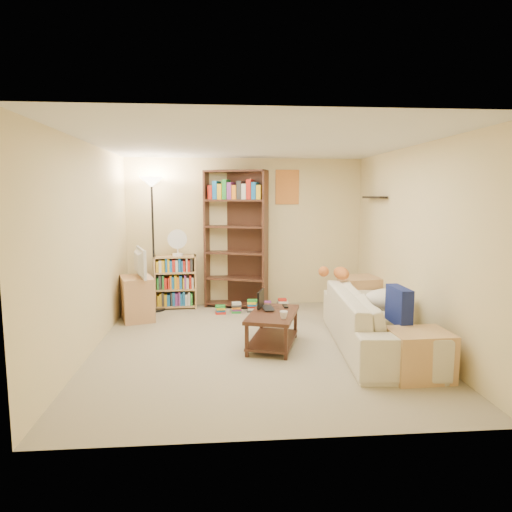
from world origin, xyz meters
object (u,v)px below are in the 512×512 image
object	(u,v)px
laptop	(272,308)
tall_bookshelf	(236,236)
floor_lamp	(152,205)
end_cabinet	(419,355)
sofa	(376,321)
tabby_cat	(338,273)
side_table	(360,297)
tv_stand	(137,298)
desk_fan	(177,242)
coffee_table	(273,325)
television	(136,263)
mug	(284,315)
short_bookshelf	(176,282)

from	to	relation	value
laptop	tall_bookshelf	size ratio (longest dim) A/B	0.15
floor_lamp	end_cabinet	size ratio (longest dim) A/B	3.64
tall_bookshelf	sofa	bearing A→B (deg)	-36.30
tabby_cat	end_cabinet	xyz separation A→B (m)	(0.36, -1.89, -0.54)
laptop	tall_bookshelf	world-z (taller)	tall_bookshelf
end_cabinet	side_table	bearing A→B (deg)	86.79
floor_lamp	tv_stand	bearing A→B (deg)	-108.99
laptop	side_table	world-z (taller)	side_table
tv_stand	desk_fan	size ratio (longest dim) A/B	1.50
tabby_cat	coffee_table	world-z (taller)	tabby_cat
television	tall_bookshelf	distance (m)	1.71
floor_lamp	laptop	bearing A→B (deg)	-46.28
tall_bookshelf	floor_lamp	world-z (taller)	tall_bookshelf
tabby_cat	desk_fan	xyz separation A→B (m)	(-2.36, 1.28, 0.33)
desk_fan	floor_lamp	xyz separation A→B (m)	(-0.38, -0.09, 0.61)
mug	television	distance (m)	2.66
tv_stand	short_bookshelf	distance (m)	0.87
coffee_table	mug	xyz separation A→B (m)	(0.09, -0.28, 0.20)
mug	tv_stand	xyz separation A→B (m)	(-1.99, 1.71, -0.15)
desk_fan	side_table	distance (m)	3.06
tall_bookshelf	end_cabinet	world-z (taller)	tall_bookshelf
sofa	tall_bookshelf	xyz separation A→B (m)	(-1.62, 2.26, 0.86)
short_bookshelf	floor_lamp	world-z (taller)	floor_lamp
coffee_table	floor_lamp	bearing A→B (deg)	147.96
sofa	floor_lamp	bearing A→B (deg)	59.12
sofa	side_table	world-z (taller)	sofa
tall_bookshelf	end_cabinet	size ratio (longest dim) A/B	3.84
sofa	television	bearing A→B (deg)	68.18
desk_fan	side_table	bearing A→B (deg)	-14.92
mug	short_bookshelf	world-z (taller)	short_bookshelf
coffee_table	television	xyz separation A→B (m)	(-1.90, 1.42, 0.59)
tv_stand	tabby_cat	bearing A→B (deg)	-29.88
tabby_cat	coffee_table	xyz separation A→B (m)	(-1.03, -0.78, -0.51)
short_bookshelf	end_cabinet	xyz separation A→B (m)	(2.77, -3.22, -0.20)
laptop	end_cabinet	bearing A→B (deg)	-136.04
floor_lamp	coffee_table	bearing A→B (deg)	-49.09
sofa	laptop	bearing A→B (deg)	79.83
tabby_cat	coffee_table	size ratio (longest dim) A/B	0.50
television	side_table	xyz separation A→B (m)	(3.42, -0.12, -0.56)
laptop	short_bookshelf	size ratio (longest dim) A/B	0.37
tabby_cat	short_bookshelf	bearing A→B (deg)	151.12
coffee_table	tall_bookshelf	size ratio (longest dim) A/B	0.48
mug	end_cabinet	size ratio (longest dim) A/B	0.17
television	side_table	distance (m)	3.47
sofa	end_cabinet	bearing A→B (deg)	-167.66
laptop	tv_stand	bearing A→B (deg)	53.85
coffee_table	tv_stand	size ratio (longest dim) A/B	1.66
short_bookshelf	tv_stand	bearing A→B (deg)	-130.64
sofa	tv_stand	distance (m)	3.53
laptop	television	distance (m)	2.32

